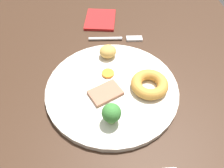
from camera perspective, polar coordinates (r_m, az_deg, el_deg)
The scene contains 9 objects.
dining_table at distance 55.48cm, azimuth -1.91°, elevation 0.15°, with size 120.00×84.00×3.60cm, color #382316.
dinner_plate at distance 51.07cm, azimuth -0.00°, elevation -1.25°, with size 29.98×29.98×1.40cm, color silver.
meat_slice_main at distance 48.95cm, azimuth -1.89°, elevation -2.27°, with size 6.83×4.69×0.80cm, color #9E664C.
yorkshire_pudding at distance 50.12cm, azimuth 9.55°, elevation -0.06°, with size 8.33×8.33×2.45cm, color #C68938.
roast_potato_left at distance 56.73cm, azimuth -1.06°, elevation 8.30°, with size 3.98×4.28×3.07cm, color tan.
carrot_coin_front at distance 53.08cm, azimuth -1.06°, elevation 2.90°, with size 2.89×2.89×0.62cm, color orange.
broccoli_floret at distance 43.00cm, azimuth -0.13°, elevation -7.48°, with size 3.83×3.83×4.80cm.
fork at distance 64.91cm, azimuth 1.37°, elevation 11.49°, with size 2.21×15.30×0.90cm.
folded_napkin at distance 72.76cm, azimuth -3.07°, elevation 16.08°, with size 11.00×9.00×0.80cm, color red.
Camera 1 is at (36.39, -0.81, 43.67)cm, focal length 35.85 mm.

